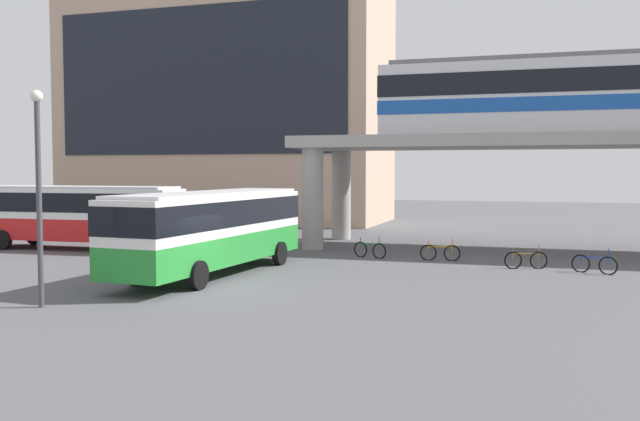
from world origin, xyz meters
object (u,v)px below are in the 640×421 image
(bicycle_blue, at_px, (594,264))
(pedestrian_near_building, at_px, (278,233))
(station_building, at_px, (226,100))
(bicycle_orange, at_px, (440,253))
(bus_main, at_px, (212,224))
(bus_secondary, at_px, (77,210))
(bicycle_green, at_px, (370,250))
(bicycle_brown, at_px, (526,260))

(bicycle_blue, xyz_separation_m, pedestrian_near_building, (-14.68, 3.77, 0.50))
(station_building, xyz_separation_m, bicycle_orange, (19.72, -19.99, -9.24))
(bus_main, height_order, bus_secondary, same)
(bus_secondary, height_order, bicycle_green, bus_secondary)
(bicycle_blue, distance_m, bicycle_orange, 6.60)
(bicycle_blue, distance_m, bicycle_brown, 2.64)
(station_building, bearing_deg, bicycle_green, -50.41)
(bicycle_brown, height_order, pedestrian_near_building, pedestrian_near_building)
(bicycle_green, bearing_deg, station_building, 129.59)
(station_building, xyz_separation_m, bus_secondary, (1.40, -20.98, -7.61))
(station_building, distance_m, bus_secondary, 22.37)
(station_building, bearing_deg, bicycle_brown, -42.53)
(bus_main, xyz_separation_m, bus_secondary, (-10.48, 5.89, 0.00))
(bicycle_brown, relative_size, pedestrian_near_building, 0.95)
(bus_main, xyz_separation_m, bicycle_brown, (11.54, 5.39, -1.63))
(pedestrian_near_building, bearing_deg, bicycle_blue, -14.42)
(bus_main, distance_m, bicycle_orange, 10.56)
(station_building, relative_size, bicycle_orange, 14.16)
(bus_main, height_order, pedestrian_near_building, bus_main)
(station_building, relative_size, bus_secondary, 2.28)
(bicycle_blue, bearing_deg, pedestrian_near_building, 165.58)
(bus_main, xyz_separation_m, pedestrian_near_building, (-0.56, 8.62, -1.13))
(bus_main, distance_m, bicycle_blue, 15.01)
(station_building, xyz_separation_m, bicycle_green, (16.49, -19.94, -9.24))
(bus_secondary, distance_m, bicycle_orange, 18.42)
(bicycle_blue, bearing_deg, bus_main, -161.06)
(station_building, bearing_deg, bicycle_orange, -45.39)
(bus_main, bearing_deg, bicycle_orange, 41.28)
(station_building, height_order, pedestrian_near_building, station_building)
(station_building, xyz_separation_m, bicycle_blue, (26.00, -22.03, -9.24))
(bus_secondary, xyz_separation_m, pedestrian_near_building, (9.92, 2.73, -1.13))
(bicycle_brown, relative_size, bicycle_orange, 0.97)
(bicycle_brown, height_order, bicycle_orange, same)
(bicycle_green, distance_m, bicycle_orange, 3.24)
(bus_main, distance_m, bicycle_brown, 12.84)
(bus_secondary, xyz_separation_m, bicycle_brown, (22.02, -0.50, -1.63))
(bus_main, distance_m, bicycle_green, 8.49)
(bus_secondary, distance_m, bicycle_green, 15.21)
(bicycle_brown, xyz_separation_m, bicycle_orange, (-3.70, 1.49, 0.00))
(bus_main, height_order, bicycle_green, bus_main)
(bicycle_brown, distance_m, bicycle_orange, 3.99)
(bicycle_blue, height_order, bicycle_green, same)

